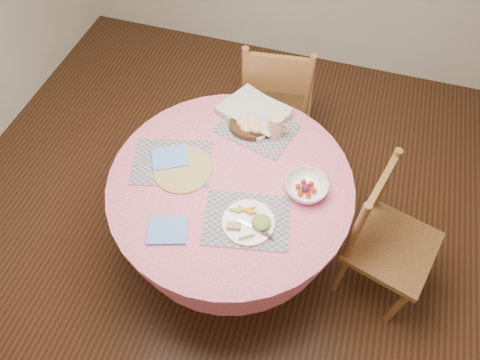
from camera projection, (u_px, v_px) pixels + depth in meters
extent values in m
plane|color=#331C0F|center=(233.00, 248.00, 2.75)|extent=(4.00, 4.00, 0.00)
cylinder|color=#EF6F7D|center=(231.00, 183.00, 2.15)|extent=(1.24, 1.24, 0.04)
cone|color=#EF6F7D|center=(231.00, 201.00, 2.29)|extent=(1.24, 1.24, 0.30)
cylinder|color=black|center=(232.00, 231.00, 2.57)|extent=(0.14, 0.14, 0.44)
cylinder|color=black|center=(233.00, 245.00, 2.73)|extent=(0.56, 0.56, 0.06)
cube|color=brown|center=(392.00, 247.00, 2.26)|extent=(0.52, 0.54, 0.04)
cylinder|color=brown|center=(397.00, 306.00, 2.30)|extent=(0.05, 0.05, 0.45)
cylinder|color=brown|center=(420.00, 255.00, 2.48)|extent=(0.05, 0.05, 0.45)
cylinder|color=brown|center=(340.00, 274.00, 2.41)|extent=(0.05, 0.05, 0.45)
cylinder|color=brown|center=(366.00, 227.00, 2.58)|extent=(0.05, 0.05, 0.45)
cylinder|color=brown|center=(356.00, 233.00, 2.03)|extent=(0.05, 0.05, 0.50)
cylinder|color=brown|center=(384.00, 181.00, 2.20)|extent=(0.05, 0.05, 0.50)
cube|color=brown|center=(376.00, 195.00, 2.03)|extent=(0.13, 0.35, 0.24)
cube|color=brown|center=(277.00, 96.00, 2.87)|extent=(0.51, 0.49, 0.04)
cylinder|color=brown|center=(303.00, 106.00, 3.15)|extent=(0.05, 0.05, 0.47)
cylinder|color=brown|center=(253.00, 100.00, 3.19)|extent=(0.05, 0.05, 0.47)
cylinder|color=brown|center=(299.00, 143.00, 2.95)|extent=(0.05, 0.05, 0.47)
cylinder|color=brown|center=(245.00, 136.00, 2.98)|extent=(0.05, 0.05, 0.47)
cylinder|color=brown|center=(308.00, 91.00, 2.53)|extent=(0.05, 0.05, 0.52)
cylinder|color=brown|center=(245.00, 84.00, 2.57)|extent=(0.05, 0.05, 0.52)
cube|color=brown|center=(277.00, 74.00, 2.46)|extent=(0.38, 0.08, 0.25)
cube|color=#147063|center=(247.00, 220.00, 2.00)|extent=(0.45, 0.37, 0.01)
cube|color=#147063|center=(172.00, 162.00, 2.20)|extent=(0.46, 0.39, 0.01)
cube|color=#147063|center=(257.00, 128.00, 2.34)|extent=(0.46, 0.39, 0.01)
cylinder|color=#9D7D44|center=(183.00, 169.00, 2.17)|extent=(0.30, 0.30, 0.01)
cube|color=#5785E1|center=(167.00, 231.00, 1.97)|extent=(0.21, 0.19, 0.01)
cube|color=#5785E1|center=(170.00, 158.00, 2.20)|extent=(0.23, 0.21, 0.01)
cylinder|color=white|center=(248.00, 222.00, 1.99)|extent=(0.25, 0.25, 0.01)
ellipsoid|color=#336322|center=(260.00, 225.00, 1.95)|extent=(0.11, 0.11, 0.04)
cylinder|color=#FDF6CB|center=(242.00, 232.00, 1.94)|extent=(0.12, 0.12, 0.02)
cube|color=#936A55|center=(233.00, 223.00, 1.96)|extent=(0.07, 0.05, 0.02)
cube|color=silver|center=(251.00, 228.00, 1.96)|extent=(0.15, 0.04, 0.00)
cylinder|color=black|center=(250.00, 127.00, 2.31)|extent=(0.23, 0.23, 0.03)
ellipsoid|color=#F8C57F|center=(243.00, 121.00, 2.29)|extent=(0.07, 0.06, 0.05)
ellipsoid|color=#F8C57F|center=(255.00, 120.00, 2.29)|extent=(0.07, 0.06, 0.05)
ellipsoid|color=#F8C57F|center=(256.00, 127.00, 2.26)|extent=(0.07, 0.06, 0.05)
ellipsoid|color=#F8C57F|center=(247.00, 126.00, 2.27)|extent=(0.07, 0.06, 0.05)
ellipsoid|color=#F8C57F|center=(252.00, 118.00, 2.30)|extent=(0.07, 0.06, 0.05)
cylinder|color=tan|center=(276.00, 126.00, 2.25)|extent=(0.08, 0.08, 0.14)
torus|color=tan|center=(284.00, 128.00, 2.24)|extent=(0.07, 0.01, 0.07)
imported|color=white|center=(306.00, 187.00, 2.07)|extent=(0.28, 0.28, 0.07)
sphere|color=red|center=(314.00, 191.00, 2.08)|extent=(0.03, 0.03, 0.03)
sphere|color=red|center=(311.00, 184.00, 2.10)|extent=(0.03, 0.03, 0.03)
sphere|color=red|center=(303.00, 182.00, 2.10)|extent=(0.03, 0.03, 0.03)
sphere|color=red|center=(298.00, 187.00, 2.09)|extent=(0.03, 0.03, 0.03)
sphere|color=red|center=(300.00, 193.00, 2.07)|extent=(0.03, 0.03, 0.03)
sphere|color=red|center=(308.00, 195.00, 2.06)|extent=(0.03, 0.03, 0.03)
sphere|color=#3F1225|center=(306.00, 188.00, 2.08)|extent=(0.05, 0.05, 0.05)
cube|color=silver|center=(253.00, 112.00, 2.37)|extent=(0.42, 0.39, 0.03)
cube|color=silver|center=(257.00, 110.00, 2.35)|extent=(0.38, 0.34, 0.01)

